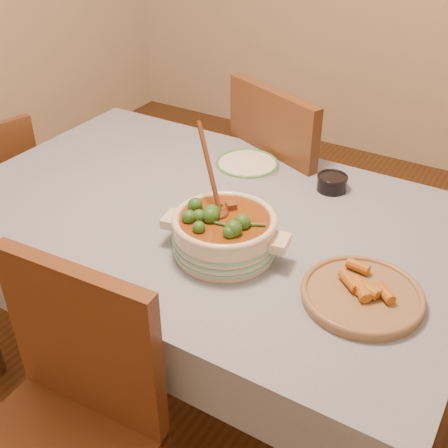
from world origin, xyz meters
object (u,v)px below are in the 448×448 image
Objects in this scene: stew_casserole at (225,230)px; chair_near at (63,425)px; condiment_bowl at (332,182)px; dining_table at (207,235)px; white_plate at (247,164)px; chair_far at (291,185)px; fried_plate at (362,293)px.

chair_near is at bearing -101.65° from stew_casserole.
condiment_bowl is at bearing 75.75° from stew_casserole.
stew_casserole is (0.16, -0.16, 0.17)m from dining_table.
white_plate is 2.22× the size of condiment_bowl.
condiment_bowl is (0.29, 0.34, 0.12)m from dining_table.
stew_casserole is at bearing 123.07° from chair_far.
condiment_bowl is (0.13, 0.50, -0.04)m from stew_casserole.
fried_plate reaches higher than white_plate.
condiment_bowl is at bearing 157.84° from chair_far.
chair_far is 1.05× the size of chair_near.
fried_plate is at bearing 0.56° from stew_casserole.
chair_far reaches higher than dining_table.
dining_table is at bearing -83.18° from white_plate.
stew_casserole reaches higher than chair_far.
chair_near reaches higher than fried_plate.
fried_plate is (0.28, -0.50, -0.01)m from condiment_bowl.
stew_casserole reaches higher than white_plate.
chair_near is (0.02, -1.34, -0.03)m from chair_far.
chair_near is at bearing -132.46° from fried_plate.
chair_far is (-0.14, 0.77, -0.26)m from stew_casserole.
chair_far reaches higher than white_plate.
white_plate reaches higher than dining_table.
dining_table is 4.43× the size of stew_casserole.
chair_near reaches higher than condiment_bowl.
chair_far is at bearing 75.95° from white_plate.
fried_plate is (0.41, 0.00, -0.05)m from stew_casserole.
chair_near is at bearing -86.46° from dining_table.
white_plate is 0.30× the size of chair_far.
dining_table is at bearing 90.20° from chair_near.
stew_casserole is 0.82m from chair_far.
chair_far reaches higher than fried_plate.
stew_casserole reaches higher than chair_near.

